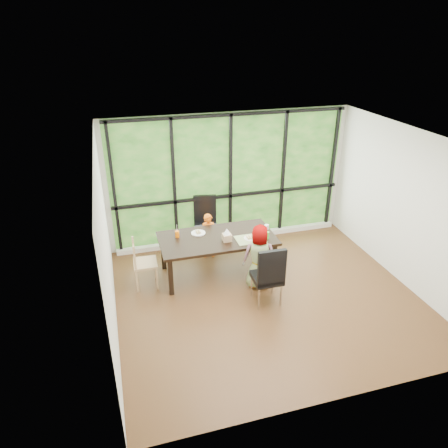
# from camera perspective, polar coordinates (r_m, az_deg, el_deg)

# --- Properties ---
(ground) EXTENTS (5.00, 5.00, 0.00)m
(ground) POSITION_cam_1_polar(r_m,az_deg,el_deg) (7.20, 5.92, -9.93)
(ground) COLOR black
(ground) RESTS_ON ground
(back_wall) EXTENTS (5.00, 0.00, 5.00)m
(back_wall) POSITION_cam_1_polar(r_m,az_deg,el_deg) (8.45, 0.78, 6.28)
(back_wall) COLOR silver
(back_wall) RESTS_ON ground
(foliage_backdrop) EXTENTS (4.80, 0.02, 2.65)m
(foliage_backdrop) POSITION_cam_1_polar(r_m,az_deg,el_deg) (8.43, 0.81, 6.24)
(foliage_backdrop) COLOR #184614
(foliage_backdrop) RESTS_ON back_wall
(window_mullions) EXTENTS (4.80, 0.06, 2.65)m
(window_mullions) POSITION_cam_1_polar(r_m,az_deg,el_deg) (8.39, 0.89, 6.15)
(window_mullions) COLOR black
(window_mullions) RESTS_ON back_wall
(window_sill) EXTENTS (4.80, 0.12, 0.10)m
(window_sill) POSITION_cam_1_polar(r_m,az_deg,el_deg) (8.89, 0.91, -1.83)
(window_sill) COLOR silver
(window_sill) RESTS_ON ground
(dining_table) EXTENTS (2.12, 1.15, 0.75)m
(dining_table) POSITION_cam_1_polar(r_m,az_deg,el_deg) (7.58, -0.94, -4.36)
(dining_table) COLOR black
(dining_table) RESTS_ON ground
(chair_window_leather) EXTENTS (0.54, 0.54, 1.08)m
(chair_window_leather) POSITION_cam_1_polar(r_m,az_deg,el_deg) (8.37, -2.57, 0.05)
(chair_window_leather) COLOR black
(chair_window_leather) RESTS_ON ground
(chair_interior_leather) EXTENTS (0.47, 0.47, 1.08)m
(chair_interior_leather) POSITION_cam_1_polar(r_m,az_deg,el_deg) (6.78, 5.96, -6.86)
(chair_interior_leather) COLOR black
(chair_interior_leather) RESTS_ON ground
(chair_end_beech) EXTENTS (0.42, 0.43, 0.90)m
(chair_end_beech) POSITION_cam_1_polar(r_m,az_deg,el_deg) (7.33, -10.84, -5.32)
(chair_end_beech) COLOR tan
(chair_end_beech) RESTS_ON ground
(child_toddler) EXTENTS (0.35, 0.25, 0.91)m
(child_toddler) POSITION_cam_1_polar(r_m,az_deg,el_deg) (8.07, -2.12, -1.65)
(child_toddler) COLOR #E45E0C
(child_toddler) RESTS_ON ground
(child_older) EXTENTS (0.66, 0.52, 1.18)m
(child_older) POSITION_cam_1_polar(r_m,az_deg,el_deg) (7.15, 5.05, -4.51)
(child_older) COLOR slate
(child_older) RESTS_ON ground
(placemat) EXTENTS (0.52, 0.38, 0.01)m
(placemat) POSITION_cam_1_polar(r_m,az_deg,el_deg) (7.34, 3.67, -2.10)
(placemat) COLOR tan
(placemat) RESTS_ON dining_table
(plate_far) EXTENTS (0.26, 0.26, 0.02)m
(plate_far) POSITION_cam_1_polar(r_m,az_deg,el_deg) (7.54, -3.58, -1.25)
(plate_far) COLOR white
(plate_far) RESTS_ON dining_table
(plate_near) EXTENTS (0.23, 0.23, 0.01)m
(plate_near) POSITION_cam_1_polar(r_m,az_deg,el_deg) (7.36, 3.65, -1.98)
(plate_near) COLOR white
(plate_near) RESTS_ON dining_table
(orange_cup) EXTENTS (0.08, 0.08, 0.12)m
(orange_cup) POSITION_cam_1_polar(r_m,az_deg,el_deg) (7.42, -6.49, -1.40)
(orange_cup) COLOR orange
(orange_cup) RESTS_ON dining_table
(green_cup) EXTENTS (0.08, 0.08, 0.13)m
(green_cup) POSITION_cam_1_polar(r_m,az_deg,el_deg) (7.37, 5.96, -1.54)
(green_cup) COLOR #48CF3B
(green_cup) RESTS_ON dining_table
(white_mug) EXTENTS (0.08, 0.08, 0.08)m
(white_mug) POSITION_cam_1_polar(r_m,az_deg,el_deg) (7.71, 5.92, -0.39)
(white_mug) COLOR white
(white_mug) RESTS_ON dining_table
(tissue_box) EXTENTS (0.15, 0.15, 0.13)m
(tissue_box) POSITION_cam_1_polar(r_m,az_deg,el_deg) (7.25, 0.41, -1.87)
(tissue_box) COLOR tan
(tissue_box) RESTS_ON dining_table
(crepe_rolls_far) EXTENTS (0.10, 0.12, 0.04)m
(crepe_rolls_far) POSITION_cam_1_polar(r_m,az_deg,el_deg) (7.53, -3.59, -1.07)
(crepe_rolls_far) COLOR tan
(crepe_rolls_far) RESTS_ON plate_far
(crepe_rolls_near) EXTENTS (0.15, 0.12, 0.04)m
(crepe_rolls_near) POSITION_cam_1_polar(r_m,az_deg,el_deg) (7.35, 3.66, -1.80)
(crepe_rolls_near) COLOR tan
(crepe_rolls_near) RESTS_ON plate_near
(straw_white) EXTENTS (0.01, 0.04, 0.20)m
(straw_white) POSITION_cam_1_polar(r_m,az_deg,el_deg) (7.37, -6.53, -0.71)
(straw_white) COLOR white
(straw_white) RESTS_ON orange_cup
(straw_pink) EXTENTS (0.01, 0.04, 0.20)m
(straw_pink) POSITION_cam_1_polar(r_m,az_deg,el_deg) (7.32, 6.00, -0.82)
(straw_pink) COLOR pink
(straw_pink) RESTS_ON green_cup
(tissue) EXTENTS (0.12, 0.12, 0.11)m
(tissue) POSITION_cam_1_polar(r_m,az_deg,el_deg) (7.19, 0.41, -1.02)
(tissue) COLOR white
(tissue) RESTS_ON tissue_box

